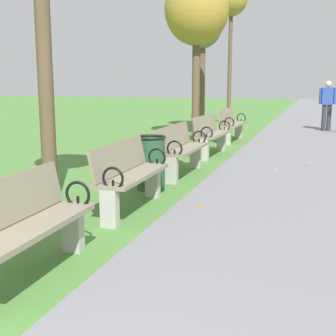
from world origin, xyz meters
The scene contains 12 objects.
paved_walkway centered at (1.51, 18.00, 0.01)m, with size 3.01×44.00×0.02m, color slate.
park_bench_2 centered at (-0.50, 2.58, 0.49)m, with size 0.50×1.61×0.90m.
park_bench_3 centered at (-0.50, 4.90, 0.49)m, with size 0.47×1.60×0.90m.
park_bench_4 centered at (-0.50, 7.32, 0.49)m, with size 0.50×1.61×0.90m.
park_bench_5 centered at (-0.50, 9.66, 0.49)m, with size 0.55×1.62×0.90m.
park_bench_6 centered at (-0.50, 12.16, 0.49)m, with size 0.54×1.62×0.90m.
tree_3 centered at (-1.48, 12.01, 3.47)m, with size 1.72×1.72×4.47m.
tree_4 centered at (-1.90, 14.36, 3.21)m, with size 1.23×1.23×4.00m.
tree_5 centered at (-1.48, 16.89, 4.44)m, with size 1.16×1.16×5.19m.
pedestrian_walking centered at (2.00, 15.59, 0.93)m, with size 0.53×0.23×1.62m.
trash_bin centered at (-0.65, 6.11, 0.42)m, with size 0.48×0.48×0.84m.
scattered_leaves centered at (0.51, 5.86, 0.01)m, with size 5.37×16.07×0.02m.
Camera 1 is at (1.82, -0.63, 1.71)m, focal length 50.13 mm.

